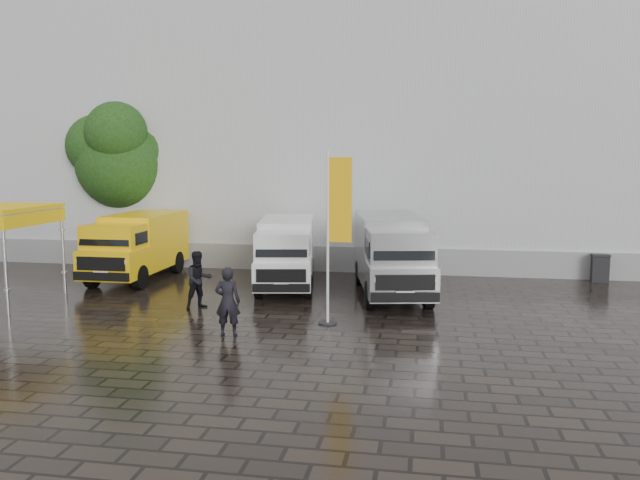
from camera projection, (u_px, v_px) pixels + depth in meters
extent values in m
plane|color=black|center=(329.00, 326.00, 16.46)|extent=(120.00, 120.00, 0.00)
cube|color=silver|center=(419.00, 126.00, 30.99)|extent=(44.00, 16.00, 12.00)
cube|color=gray|center=(413.00, 261.00, 23.83)|extent=(44.00, 0.15, 1.00)
cylinder|color=silver|center=(63.00, 251.00, 20.25)|extent=(0.10, 0.10, 2.81)
cylinder|color=silver|center=(5.00, 266.00, 17.48)|extent=(0.10, 0.10, 2.81)
cylinder|color=black|center=(328.00, 323.00, 16.68)|extent=(0.50, 0.50, 0.04)
cylinder|color=white|center=(328.00, 238.00, 16.39)|extent=(0.07, 0.07, 4.60)
cube|color=#FFB60D|center=(340.00, 200.00, 16.20)|extent=(0.60, 0.03, 2.21)
cylinder|color=black|center=(125.00, 222.00, 26.35)|extent=(0.49, 0.49, 3.50)
sphere|color=#193912|center=(123.00, 163.00, 26.03)|extent=(3.85, 3.85, 3.85)
sphere|color=#193912|center=(119.00, 126.00, 26.81)|extent=(2.27, 2.27, 2.27)
cube|color=black|center=(600.00, 268.00, 22.35)|extent=(0.66, 0.66, 1.00)
imported|color=black|center=(228.00, 301.00, 15.44)|extent=(0.68, 0.48, 1.74)
imported|color=black|center=(199.00, 280.00, 18.33)|extent=(1.04, 1.03, 1.69)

